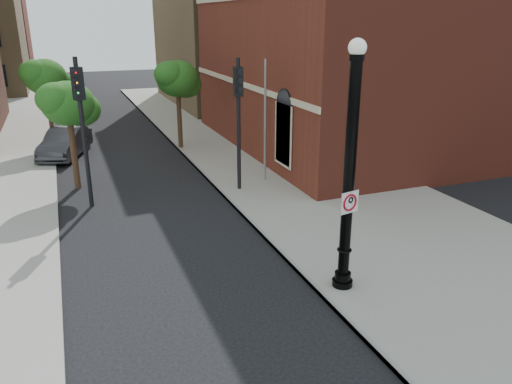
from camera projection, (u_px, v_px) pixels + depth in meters
name	position (u px, v px, depth m)	size (l,w,h in m)	color
ground	(247.00, 317.00, 11.58)	(120.00, 120.00, 0.00)	black
sidewalk_right	(295.00, 171.00, 22.41)	(8.00, 60.00, 0.12)	gray
curb_edge	(210.00, 181.00, 21.05)	(0.10, 60.00, 0.14)	gray
brick_wall_building	(431.00, 24.00, 27.32)	(22.30, 16.30, 12.50)	maroon
bg_building_tan_b	(302.00, 12.00, 41.14)	(22.00, 14.00, 14.00)	#8E734D
lamppost	(349.00, 184.00, 11.83)	(0.52, 0.52, 6.17)	black
no_parking_sign	(350.00, 202.00, 11.82)	(0.53, 0.15, 0.54)	white
parked_car	(65.00, 143.00, 24.76)	(1.50, 4.31, 1.42)	#302F34
traffic_signal_left	(81.00, 109.00, 17.21)	(0.42, 0.47, 5.35)	black
traffic_signal_right	(239.00, 104.00, 18.84)	(0.34, 0.43, 5.19)	black
utility_pole	(265.00, 123.00, 20.32)	(0.10, 0.10, 5.07)	#999999
street_tree_a	(69.00, 105.00, 19.30)	(2.39, 2.16, 4.31)	#352315
street_tree_b	(46.00, 78.00, 25.82)	(2.56, 2.31, 4.61)	#352315
street_tree_c	(178.00, 80.00, 25.23)	(2.55, 2.30, 4.59)	#352315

